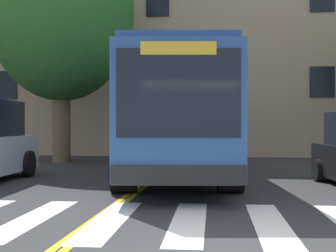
{
  "coord_description": "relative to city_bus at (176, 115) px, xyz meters",
  "views": [
    {
      "loc": [
        0.09,
        -5.36,
        1.55
      ],
      "look_at": [
        -1.47,
        7.39,
        1.49
      ],
      "focal_mm": 50.0,
      "sensor_mm": 36.0,
      "label": 1
    }
  ],
  "objects": [
    {
      "name": "street_tree_curbside_small",
      "position": [
        -5.13,
        4.5,
        4.31
      ],
      "size": [
        7.69,
        8.23,
        9.8
      ],
      "color": "brown",
      "rests_on": "ground"
    },
    {
      "name": "lane_line_yellow_inner",
      "position": [
        -0.66,
        7.6,
        -1.8
      ],
      "size": [
        0.12,
        36.0,
        0.01
      ],
      "primitive_type": "cube",
      "color": "gold",
      "rests_on": "ground"
    },
    {
      "name": "building_facade",
      "position": [
        -1.72,
        13.11,
        5.13
      ],
      "size": [
        37.76,
        10.05,
        13.85
      ],
      "color": "tan",
      "rests_on": "ground"
    },
    {
      "name": "lane_line_yellow_outer",
      "position": [
        -0.5,
        7.6,
        -1.8
      ],
      "size": [
        0.12,
        36.0,
        0.01
      ],
      "primitive_type": "cube",
      "color": "gold",
      "rests_on": "ground"
    },
    {
      "name": "city_bus",
      "position": [
        0.0,
        0.0,
        0.0
      ],
      "size": [
        3.82,
        11.12,
        3.29
      ],
      "color": "#2D5699",
      "rests_on": "ground"
    },
    {
      "name": "crosswalk",
      "position": [
        0.88,
        -6.4,
        -1.8
      ],
      "size": [
        15.89,
        3.71,
        0.01
      ],
      "color": "white",
      "rests_on": "ground"
    }
  ]
}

